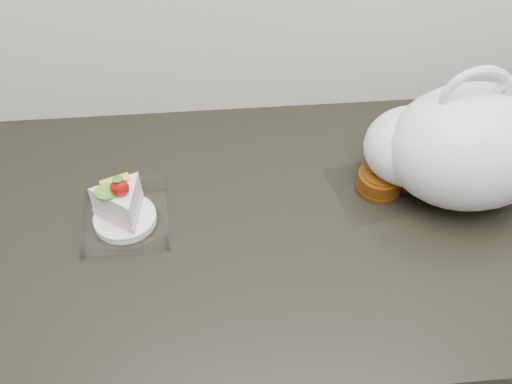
% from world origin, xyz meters
% --- Properties ---
extents(counter, '(2.04, 0.64, 0.90)m').
position_xyz_m(counter, '(0.00, 1.69, 0.45)').
color(counter, black).
rests_on(counter, ground).
extents(cake_tray, '(0.15, 0.15, 0.11)m').
position_xyz_m(cake_tray, '(-0.33, 1.70, 0.93)').
color(cake_tray, white).
rests_on(cake_tray, counter).
extents(mooncake_wrap, '(0.18, 0.18, 0.04)m').
position_xyz_m(mooncake_wrap, '(0.11, 1.74, 0.91)').
color(mooncake_wrap, white).
rests_on(mooncake_wrap, counter).
extents(plastic_bag, '(0.34, 0.27, 0.26)m').
position_xyz_m(plastic_bag, '(0.23, 1.73, 1.00)').
color(plastic_bag, white).
rests_on(plastic_bag, counter).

